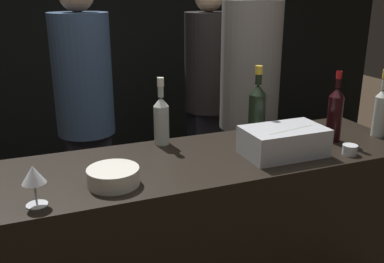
{
  "coord_description": "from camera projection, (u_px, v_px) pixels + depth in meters",
  "views": [
    {
      "loc": [
        -0.68,
        -1.37,
        1.69
      ],
      "look_at": [
        0.0,
        0.34,
        1.09
      ],
      "focal_mm": 40.0,
      "sensor_mm": 36.0,
      "label": 1
    }
  ],
  "objects": [
    {
      "name": "wall_back_chalkboard",
      "position": [
        97.0,
        24.0,
        3.93
      ],
      "size": [
        6.4,
        0.06,
        2.8
      ],
      "color": "black",
      "rests_on": "ground_plane"
    },
    {
      "name": "bar_counter",
      "position": [
        194.0,
        250.0,
        2.09
      ],
      "size": [
        2.15,
        0.61,
        0.97
      ],
      "color": "black",
      "rests_on": "ground_plane"
    },
    {
      "name": "ice_bin_with_bottles",
      "position": [
        284.0,
        140.0,
        1.97
      ],
      "size": [
        0.37,
        0.23,
        0.13
      ],
      "color": "#B7BABF",
      "rests_on": "bar_counter"
    },
    {
      "name": "bowl_white",
      "position": [
        113.0,
        176.0,
        1.67
      ],
      "size": [
        0.2,
        0.2,
        0.07
      ],
      "color": "silver",
      "rests_on": "bar_counter"
    },
    {
      "name": "wine_glass",
      "position": [
        33.0,
        176.0,
        1.48
      ],
      "size": [
        0.08,
        0.08,
        0.15
      ],
      "color": "silver",
      "rests_on": "bar_counter"
    },
    {
      "name": "candle_votive",
      "position": [
        350.0,
        150.0,
        1.98
      ],
      "size": [
        0.07,
        0.07,
        0.05
      ],
      "color": "silver",
      "rests_on": "bar_counter"
    },
    {
      "name": "champagne_bottle",
      "position": [
        257.0,
        109.0,
        2.16
      ],
      "size": [
        0.09,
        0.09,
        0.38
      ],
      "color": "black",
      "rests_on": "bar_counter"
    },
    {
      "name": "rose_wine_bottle",
      "position": [
        381.0,
        110.0,
        2.2
      ],
      "size": [
        0.07,
        0.07,
        0.35
      ],
      "color": "#B2B7AD",
      "rests_on": "bar_counter"
    },
    {
      "name": "red_wine_bottle_tall",
      "position": [
        335.0,
        113.0,
        2.13
      ],
      "size": [
        0.07,
        0.07,
        0.36
      ],
      "color": "black",
      "rests_on": "bar_counter"
    },
    {
      "name": "white_wine_bottle",
      "position": [
        161.0,
        118.0,
        2.08
      ],
      "size": [
        0.08,
        0.08,
        0.33
      ],
      "color": "#B2B7AD",
      "rests_on": "bar_counter"
    },
    {
      "name": "person_in_hoodie",
      "position": [
        249.0,
        100.0,
        2.69
      ],
      "size": [
        0.37,
        0.37,
        1.85
      ],
      "rotation": [
        0.0,
        0.0,
        3.03
      ],
      "color": "black",
      "rests_on": "ground_plane"
    },
    {
      "name": "person_blond_tee",
      "position": [
        85.0,
        106.0,
        2.7
      ],
      "size": [
        0.36,
        0.36,
        1.78
      ],
      "rotation": [
        0.0,
        0.0,
        -0.49
      ],
      "color": "black",
      "rests_on": "ground_plane"
    },
    {
      "name": "person_grey_polo",
      "position": [
        208.0,
        88.0,
        3.29
      ],
      "size": [
        0.36,
        0.36,
        1.75
      ],
      "rotation": [
        0.0,
        0.0,
        0.08
      ],
      "color": "black",
      "rests_on": "ground_plane"
    }
  ]
}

